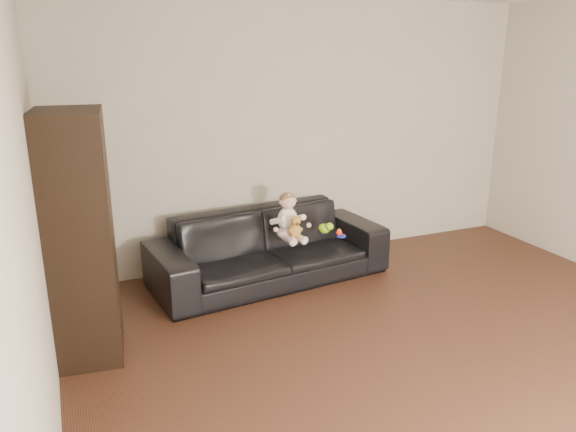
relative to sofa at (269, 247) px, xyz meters
name	(u,v)px	position (x,y,z in m)	size (l,w,h in m)	color
floor	(477,393)	(0.58, -2.25, -0.32)	(5.50, 5.50, 0.00)	#442618
wall_back	(304,133)	(0.58, 0.50, 0.98)	(5.00, 5.00, 0.00)	#B4AB97
wall_left	(30,263)	(-1.92, -2.25, 0.98)	(5.50, 5.50, 0.00)	#B4AB97
sofa	(269,247)	(0.00, 0.00, 0.00)	(2.22, 0.87, 0.65)	black
cabinet	(80,238)	(-1.68, -0.73, 0.56)	(0.44, 0.61, 1.76)	black
shelf_item	(76,182)	(-1.66, -0.73, 0.95)	(0.18, 0.25, 0.28)	silver
baby	(289,219)	(0.15, -0.12, 0.30)	(0.33, 0.39, 0.44)	#FAD3D7
teddy_bear	(295,227)	(0.16, -0.25, 0.26)	(0.13, 0.13, 0.21)	#BE8736
toy_green	(324,228)	(0.53, -0.10, 0.15)	(0.11, 0.13, 0.09)	#A3EA1B
toy_rattle	(339,233)	(0.62, -0.23, 0.13)	(0.06, 0.06, 0.06)	red
toy_blue_disc	(341,236)	(0.63, -0.25, 0.11)	(0.09, 0.09, 0.01)	#1934CC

